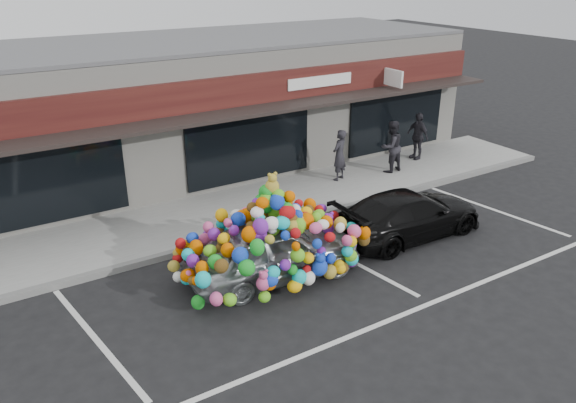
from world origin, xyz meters
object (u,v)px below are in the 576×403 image
pedestrian_c (417,136)px  black_sedan (409,214)px  toy_car (273,244)px  pedestrian_a (339,155)px  pedestrian_b (391,147)px

pedestrian_c → black_sedan: bearing=-45.4°
toy_car → pedestrian_a: toy_car is taller
pedestrian_a → pedestrian_b: pedestrian_b is taller
pedestrian_b → pedestrian_c: pedestrian_b is taller
pedestrian_a → pedestrian_b: bearing=147.8°
pedestrian_a → pedestrian_b: 1.93m
pedestrian_b → pedestrian_a: bearing=-12.8°
toy_car → pedestrian_a: (4.73, 3.91, 0.13)m
toy_car → pedestrian_b: toy_car is taller
black_sedan → pedestrian_a: (0.70, 3.95, 0.36)m
pedestrian_b → pedestrian_c: 1.77m
toy_car → pedestrian_c: bearing=-58.7°
toy_car → black_sedan: size_ratio=1.04×
black_sedan → pedestrian_a: 4.03m
black_sedan → pedestrian_c: (4.29, 4.19, 0.37)m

